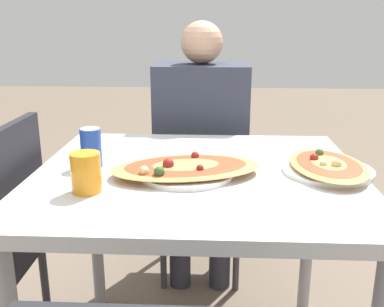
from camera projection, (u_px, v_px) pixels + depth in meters
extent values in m
cube|color=silver|center=(198.00, 177.00, 1.40)|extent=(1.01, 0.90, 0.04)
cylinder|color=#99999E|center=(96.00, 230.00, 1.91)|extent=(0.05, 0.05, 0.74)
cylinder|color=#99999E|center=(308.00, 234.00, 1.87)|extent=(0.05, 0.05, 0.74)
cube|color=black|center=(201.00, 188.00, 2.17)|extent=(0.40, 0.40, 0.04)
cube|color=black|center=(203.00, 129.00, 2.27)|extent=(0.38, 0.03, 0.45)
cylinder|color=#38383D|center=(237.00, 249.00, 2.06)|extent=(0.03, 0.03, 0.43)
cylinder|color=#38383D|center=(163.00, 247.00, 2.08)|extent=(0.03, 0.03, 0.43)
cylinder|color=#38383D|center=(234.00, 218.00, 2.39)|extent=(0.03, 0.03, 0.43)
cylinder|color=#38383D|center=(170.00, 216.00, 2.41)|extent=(0.03, 0.03, 0.43)
cube|color=black|center=(17.00, 193.00, 1.44)|extent=(0.03, 0.38, 0.45)
cylinder|color=#38383D|center=(46.00, 292.00, 1.74)|extent=(0.03, 0.03, 0.43)
cylinder|color=#2D2D38|center=(220.00, 241.00, 2.09)|extent=(0.10, 0.10, 0.47)
cylinder|color=#2D2D38|center=(180.00, 240.00, 2.10)|extent=(0.10, 0.10, 0.47)
cube|color=#333847|center=(201.00, 127.00, 2.05)|extent=(0.42, 0.27, 0.57)
sphere|color=tan|center=(202.00, 42.00, 1.94)|extent=(0.18, 0.18, 0.18)
cylinder|color=white|center=(186.00, 173.00, 1.36)|extent=(0.29, 0.29, 0.01)
ellipsoid|color=tan|center=(186.00, 167.00, 1.35)|extent=(0.50, 0.35, 0.02)
ellipsoid|color=#B24223|center=(186.00, 165.00, 1.35)|extent=(0.41, 0.28, 0.01)
sphere|color=beige|center=(144.00, 171.00, 1.28)|extent=(0.03, 0.03, 0.03)
sphere|color=#335928|center=(159.00, 172.00, 1.26)|extent=(0.03, 0.03, 0.03)
sphere|color=maroon|center=(195.00, 155.00, 1.42)|extent=(0.03, 0.03, 0.03)
sphere|color=maroon|center=(168.00, 164.00, 1.33)|extent=(0.03, 0.03, 0.03)
sphere|color=maroon|center=(200.00, 168.00, 1.30)|extent=(0.02, 0.02, 0.02)
sphere|color=#335928|center=(159.00, 172.00, 1.27)|extent=(0.02, 0.02, 0.02)
cylinder|color=#1E47B2|center=(91.00, 148.00, 1.42)|extent=(0.07, 0.07, 0.12)
cylinder|color=silver|center=(90.00, 129.00, 1.40)|extent=(0.06, 0.06, 0.00)
cylinder|color=orange|center=(86.00, 173.00, 1.21)|extent=(0.08, 0.08, 0.11)
cylinder|color=white|center=(328.00, 170.00, 1.38)|extent=(0.27, 0.27, 0.01)
ellipsoid|color=tan|center=(328.00, 165.00, 1.37)|extent=(0.25, 0.36, 0.02)
ellipsoid|color=#B24223|center=(328.00, 163.00, 1.37)|extent=(0.20, 0.29, 0.01)
sphere|color=beige|center=(323.00, 164.00, 1.34)|extent=(0.02, 0.02, 0.02)
sphere|color=maroon|center=(314.00, 158.00, 1.40)|extent=(0.03, 0.03, 0.03)
sphere|color=beige|center=(336.00, 164.00, 1.34)|extent=(0.03, 0.03, 0.03)
sphere|color=#335928|center=(319.00, 153.00, 1.45)|extent=(0.03, 0.03, 0.03)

